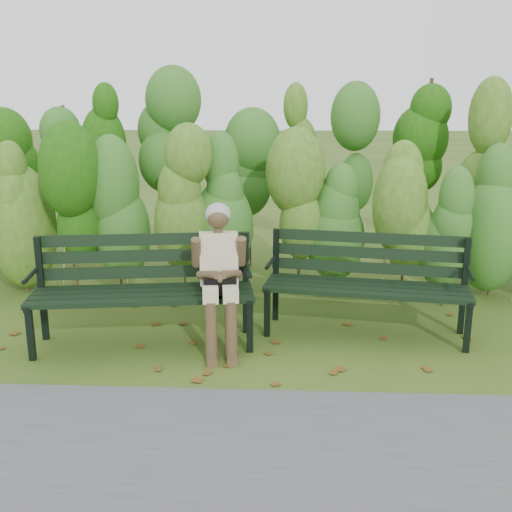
{
  "coord_description": "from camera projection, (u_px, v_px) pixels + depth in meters",
  "views": [
    {
      "loc": [
        0.27,
        -5.16,
        2.2
      ],
      "look_at": [
        0.0,
        0.35,
        0.75
      ],
      "focal_mm": 42.0,
      "sensor_mm": 36.0,
      "label": 1
    }
  ],
  "objects": [
    {
      "name": "footpath",
      "position": [
        234.0,
        494.0,
        3.43
      ],
      "size": [
        60.0,
        2.5,
        0.01
      ],
      "primitive_type": "cube",
      "color": "#474749",
      "rests_on": "ground"
    },
    {
      "name": "seated_woman",
      "position": [
        219.0,
        267.0,
        5.3
      ],
      "size": [
        0.51,
        0.75,
        1.31
      ],
      "color": "beige",
      "rests_on": "ground"
    },
    {
      "name": "hedge_band",
      "position": [
        262.0,
        182.0,
        7.04
      ],
      "size": [
        11.04,
        1.67,
        2.42
      ],
      "color": "#47381E",
      "rests_on": "ground"
    },
    {
      "name": "ground",
      "position": [
        254.0,
        343.0,
        5.56
      ],
      "size": [
        80.0,
        80.0,
        0.0
      ],
      "primitive_type": "plane",
      "color": "#2F4D17"
    },
    {
      "name": "bench_left",
      "position": [
        143.0,
        281.0,
        5.48
      ],
      "size": [
        2.06,
        0.92,
        0.99
      ],
      "color": "black",
      "rests_on": "ground"
    },
    {
      "name": "leaf_litter",
      "position": [
        266.0,
        347.0,
        5.48
      ],
      "size": [
        5.1,
        2.2,
        0.01
      ],
      "color": "brown",
      "rests_on": "ground"
    },
    {
      "name": "bench_right",
      "position": [
        367.0,
        276.0,
        5.72
      ],
      "size": [
        1.98,
        0.92,
        0.95
      ],
      "color": "black",
      "rests_on": "ground"
    }
  ]
}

